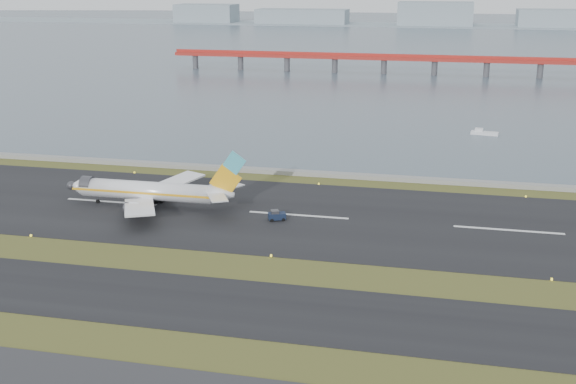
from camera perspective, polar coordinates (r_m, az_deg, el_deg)
name	(u,v)px	position (r m, az deg, el deg)	size (l,w,h in m)	color
ground	(260,274)	(115.41, -2.25, -6.51)	(1000.00, 1000.00, 0.00)	#434E1B
taxiway_strip	(238,306)	(104.89, -3.94, -9.00)	(1000.00, 18.00, 0.10)	black
runway_strip	(298,215)	(142.70, 0.83, -1.86)	(1000.00, 45.00, 0.10)	black
seawall	(324,174)	(170.78, 2.90, 1.41)	(1000.00, 2.50, 1.00)	gray
bay_water	(415,39)	(564.94, 10.02, 11.83)	(1400.00, 800.00, 1.30)	#465864
red_pier	(435,60)	(354.58, 11.53, 10.19)	(260.00, 5.00, 10.20)	#A7241C
far_shoreline	(439,19)	(723.64, 11.84, 13.23)	(1400.00, 80.00, 60.50)	#8D9DA6
airliner	(153,191)	(149.23, -10.61, 0.06)	(38.52, 32.89, 12.80)	white
pushback_tug	(277,216)	(139.54, -0.90, -1.87)	(3.75, 2.98, 2.11)	#131D34
workboat_near	(484,133)	(223.55, 15.21, 4.54)	(8.27, 3.74, 1.94)	white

